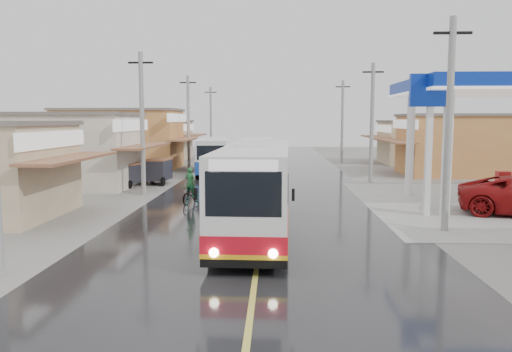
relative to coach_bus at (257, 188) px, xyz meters
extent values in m
plane|color=slate|center=(0.16, 0.44, -1.70)|extent=(120.00, 120.00, 0.00)
cube|color=black|center=(0.16, 15.44, -1.69)|extent=(12.00, 90.00, 0.02)
cube|color=#D8CC4C|center=(0.16, 15.44, -1.68)|extent=(0.15, 90.00, 0.01)
cylinder|color=white|center=(8.16, 9.44, 1.05)|extent=(0.44, 0.44, 5.50)
cylinder|color=white|center=(8.16, 3.44, 1.05)|extent=(0.44, 0.44, 5.50)
cube|color=#B21919|center=(11.96, 6.44, -0.75)|extent=(0.60, 0.45, 1.50)
cube|color=white|center=(7.36, 3.44, 1.30)|extent=(0.25, 0.25, 6.00)
cube|color=#0B299B|center=(7.36, 3.44, 3.80)|extent=(1.80, 0.30, 1.40)
cube|color=silver|center=(0.00, -0.07, 0.20)|extent=(2.61, 11.20, 2.74)
cube|color=black|center=(0.00, -0.07, -1.27)|extent=(2.63, 11.22, 0.28)
cube|color=red|center=(0.00, -0.07, -0.80)|extent=(2.65, 11.24, 0.51)
cube|color=gold|center=(0.00, -0.07, -1.11)|extent=(2.66, 11.25, 0.13)
cube|color=black|center=(0.01, 0.40, 0.50)|extent=(2.59, 8.88, 0.93)
cube|color=black|center=(-0.15, -5.59, 0.59)|extent=(2.02, 0.17, 1.21)
cube|color=black|center=(0.14, 5.45, 0.59)|extent=(2.02, 0.17, 1.02)
cube|color=white|center=(-0.15, -5.59, 1.33)|extent=(1.82, 0.17, 0.33)
cube|color=silver|center=(0.00, -0.07, 1.71)|extent=(1.19, 2.81, 0.28)
cylinder|color=black|center=(-1.11, -3.94, -1.17)|extent=(0.35, 1.03, 1.02)
cylinder|color=black|center=(0.91, -3.99, -1.17)|extent=(0.35, 1.03, 1.02)
cylinder|color=black|center=(-0.92, 3.49, -1.17)|extent=(0.35, 1.03, 1.02)
cylinder|color=black|center=(1.10, 3.43, -1.17)|extent=(0.35, 1.03, 1.02)
sphere|color=#FFF2CC|center=(-0.94, -5.64, -0.99)|extent=(0.27, 0.27, 0.26)
sphere|color=#FFF2CC|center=(0.64, -5.68, -0.99)|extent=(0.27, 0.27, 0.26)
cube|color=black|center=(-1.45, -5.30, 0.55)|extent=(0.08, 0.08, 0.33)
cube|color=black|center=(1.17, -5.37, 0.55)|extent=(0.08, 0.08, 0.33)
cube|color=silver|center=(-4.31, 20.10, -0.07)|extent=(3.13, 8.48, 2.30)
cube|color=#1B4298|center=(-4.31, 20.10, -0.86)|extent=(3.18, 8.52, 0.92)
cube|color=black|center=(-4.31, 20.10, 0.25)|extent=(3.02, 7.11, 0.83)
cube|color=black|center=(-3.85, 16.04, 0.25)|extent=(1.91, 0.34, 1.01)
cylinder|color=black|center=(-4.95, 17.07, -1.22)|extent=(0.38, 0.95, 0.92)
cylinder|color=black|center=(-3.00, 17.29, -1.22)|extent=(0.38, 0.95, 0.92)
cylinder|color=black|center=(-5.62, 22.92, -1.22)|extent=(0.38, 0.95, 0.92)
cylinder|color=black|center=(-3.67, 23.14, -1.22)|extent=(0.38, 0.95, 0.92)
imported|color=black|center=(-3.59, 6.39, -1.25)|extent=(1.07, 1.83, 0.91)
imported|color=#216533|center=(-3.59, 6.19, -0.60)|extent=(0.63, 0.50, 1.51)
cube|color=#26262D|center=(-7.01, 13.86, -0.77)|extent=(1.48, 2.10, 1.29)
cube|color=brown|center=(-7.01, 13.86, -0.07)|extent=(1.54, 2.15, 0.10)
cylinder|color=black|center=(-7.77, 13.25, -1.41)|extent=(0.24, 0.61, 0.59)
cylinder|color=black|center=(-7.63, 14.62, -1.41)|extent=(0.24, 0.61, 0.59)
cylinder|color=black|center=(-6.52, 12.92, -1.41)|extent=(0.18, 0.60, 0.59)
cube|color=#26262D|center=(-8.57, 12.58, -0.87)|extent=(1.64, 2.03, 1.15)
cube|color=brown|center=(-8.57, 12.58, -0.25)|extent=(1.70, 2.09, 0.09)
cylinder|color=black|center=(-9.35, 12.19, -1.44)|extent=(0.32, 0.55, 0.53)
cylinder|color=black|center=(-8.96, 13.36, -1.44)|extent=(0.32, 0.55, 0.53)
cylinder|color=black|center=(-8.32, 11.66, -1.44)|extent=(0.27, 0.54, 0.53)
camera|label=1|loc=(0.70, -18.55, 2.53)|focal=35.00mm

